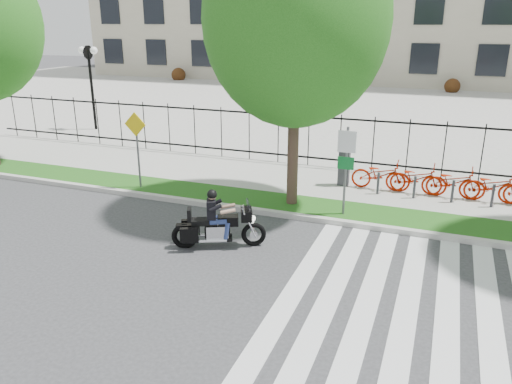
% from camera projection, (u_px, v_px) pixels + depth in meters
% --- Properties ---
extents(ground, '(120.00, 120.00, 0.00)m').
position_uv_depth(ground, '(195.00, 277.00, 10.95)').
color(ground, '#323234').
rests_on(ground, ground).
extents(curb, '(60.00, 0.20, 0.15)m').
position_uv_depth(curb, '(261.00, 211.00, 14.55)').
color(curb, '#B6B4AB').
rests_on(curb, ground).
extents(grass_verge, '(60.00, 1.50, 0.15)m').
position_uv_depth(grass_verge, '(270.00, 202.00, 15.30)').
color(grass_verge, '#205214').
rests_on(grass_verge, ground).
extents(sidewalk, '(60.00, 3.50, 0.15)m').
position_uv_depth(sidewalk, '(294.00, 179.00, 17.50)').
color(sidewalk, '#99978F').
rests_on(sidewalk, ground).
extents(plaza, '(80.00, 34.00, 0.10)m').
position_uv_depth(plaza, '(371.00, 106.00, 33.01)').
color(plaza, '#99978F').
rests_on(plaza, ground).
extents(crosswalk_stripes, '(5.70, 8.00, 0.01)m').
position_uv_depth(crosswalk_stripes, '(425.00, 322.00, 9.31)').
color(crosswalk_stripes, silver).
rests_on(crosswalk_stripes, ground).
extents(iron_fence, '(30.00, 0.06, 2.00)m').
position_uv_depth(iron_fence, '(309.00, 139.00, 18.70)').
color(iron_fence, black).
rests_on(iron_fence, sidewalk).
extents(lamp_post_left, '(1.06, 0.70, 4.25)m').
position_uv_depth(lamp_post_left, '(90.00, 67.00, 24.59)').
color(lamp_post_left, black).
rests_on(lamp_post_left, ground).
extents(street_tree_1, '(5.08, 5.08, 8.17)m').
position_uv_depth(street_tree_1, '(296.00, 19.00, 13.35)').
color(street_tree_1, '#3B2820').
rests_on(street_tree_1, grass_verge).
extents(bike_share_station, '(7.81, 0.86, 1.50)m').
position_uv_depth(bike_share_station, '(470.00, 184.00, 15.17)').
color(bike_share_station, '#2D2D33').
rests_on(bike_share_station, sidewalk).
extents(sign_pole_regulatory, '(0.50, 0.09, 2.50)m').
position_uv_depth(sign_pole_regulatory, '(346.00, 160.00, 13.64)').
color(sign_pole_regulatory, '#59595B').
rests_on(sign_pole_regulatory, grass_verge).
extents(sign_pole_warning, '(0.78, 0.09, 2.49)m').
position_uv_depth(sign_pole_warning, '(137.00, 140.00, 15.94)').
color(sign_pole_warning, '#59595B').
rests_on(sign_pole_warning, grass_verge).
extents(motorcycle_rider, '(2.18, 1.27, 1.81)m').
position_uv_depth(motorcycle_rider, '(218.00, 224.00, 12.26)').
color(motorcycle_rider, black).
rests_on(motorcycle_rider, ground).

